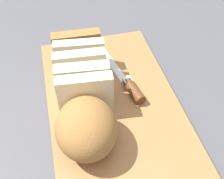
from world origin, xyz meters
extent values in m
plane|color=#4C4C51|center=(0.00, 0.00, 0.00)|extent=(3.00, 3.00, 0.00)
cube|color=#9E6B3D|center=(0.00, 0.00, 0.01)|extent=(0.47, 0.30, 0.02)
ellipsoid|color=#996633|center=(-0.10, 0.07, 0.07)|extent=(0.14, 0.12, 0.10)
cube|color=beige|center=(-0.02, 0.06, 0.07)|extent=(0.04, 0.12, 0.10)
cube|color=beige|center=(0.02, 0.06, 0.07)|extent=(0.04, 0.12, 0.10)
cube|color=beige|center=(0.06, 0.06, 0.07)|extent=(0.04, 0.12, 0.10)
cube|color=beige|center=(0.09, 0.06, 0.07)|extent=(0.05, 0.12, 0.10)
cube|color=#996633|center=(0.13, 0.06, 0.07)|extent=(0.03, 0.11, 0.10)
cube|color=silver|center=(0.12, -0.02, 0.02)|extent=(0.18, 0.06, 0.00)
cylinder|color=#593319|center=(0.00, -0.05, 0.03)|extent=(0.07, 0.04, 0.02)
cube|color=silver|center=(0.03, -0.04, 0.03)|extent=(0.02, 0.02, 0.02)
sphere|color=tan|center=(0.00, 0.03, 0.02)|extent=(0.00, 0.00, 0.00)
sphere|color=tan|center=(0.07, -0.03, 0.02)|extent=(0.00, 0.00, 0.00)
sphere|color=tan|center=(0.03, -0.05, 0.02)|extent=(0.00, 0.00, 0.00)
camera|label=1|loc=(-0.37, 0.08, 0.47)|focal=41.23mm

